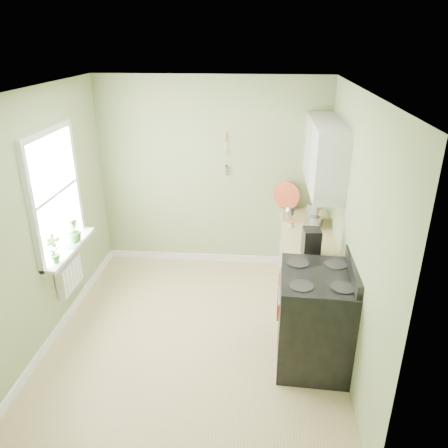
# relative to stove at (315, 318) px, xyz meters

# --- Properties ---
(floor) EXTENTS (3.20, 3.60, 0.02)m
(floor) POSITION_rel_stove_xyz_m (-1.28, 0.33, -0.53)
(floor) COLOR tan
(floor) RESTS_ON ground
(ceiling) EXTENTS (3.20, 3.60, 0.02)m
(ceiling) POSITION_rel_stove_xyz_m (-1.28, 0.33, 2.19)
(ceiling) COLOR white
(ceiling) RESTS_ON wall_back
(wall_back) EXTENTS (3.20, 0.02, 2.70)m
(wall_back) POSITION_rel_stove_xyz_m (-1.28, 2.14, 0.83)
(wall_back) COLOR #8F9F6C
(wall_back) RESTS_ON floor
(wall_left) EXTENTS (0.02, 3.60, 2.70)m
(wall_left) POSITION_rel_stove_xyz_m (-2.89, 0.33, 0.83)
(wall_left) COLOR #8F9F6C
(wall_left) RESTS_ON floor
(wall_right) EXTENTS (0.02, 3.60, 2.70)m
(wall_right) POSITION_rel_stove_xyz_m (0.33, 0.33, 0.83)
(wall_right) COLOR #8F9F6C
(wall_right) RESTS_ON floor
(base_cabinets) EXTENTS (0.60, 1.60, 0.87)m
(base_cabinets) POSITION_rel_stove_xyz_m (0.02, 1.33, -0.09)
(base_cabinets) COLOR silver
(base_cabinets) RESTS_ON floor
(countertop) EXTENTS (0.64, 1.60, 0.04)m
(countertop) POSITION_rel_stove_xyz_m (0.01, 1.33, 0.37)
(countertop) COLOR #CDB97D
(countertop) RESTS_ON base_cabinets
(upper_cabinets) EXTENTS (0.35, 1.40, 0.80)m
(upper_cabinets) POSITION_rel_stove_xyz_m (0.15, 1.43, 1.33)
(upper_cabinets) COLOR silver
(upper_cabinets) RESTS_ON wall_right
(window) EXTENTS (0.06, 1.14, 1.44)m
(window) POSITION_rel_stove_xyz_m (-2.86, 0.63, 1.03)
(window) COLOR white
(window) RESTS_ON wall_left
(window_sill) EXTENTS (0.18, 1.14, 0.04)m
(window_sill) POSITION_rel_stove_xyz_m (-2.79, 0.63, 0.36)
(window_sill) COLOR white
(window_sill) RESTS_ON wall_left
(radiator) EXTENTS (0.12, 0.50, 0.35)m
(radiator) POSITION_rel_stove_xyz_m (-2.82, 0.58, 0.03)
(radiator) COLOR white
(radiator) RESTS_ON wall_left
(wall_utensils) EXTENTS (0.02, 0.14, 0.58)m
(wall_utensils) POSITION_rel_stove_xyz_m (-1.08, 2.11, 1.04)
(wall_utensils) COLOR #CDB97D
(wall_utensils) RESTS_ON wall_back
(stove) EXTENTS (0.78, 0.88, 1.16)m
(stove) POSITION_rel_stove_xyz_m (0.00, 0.00, 0.00)
(stove) COLOR black
(stove) RESTS_ON floor
(stand_mixer) EXTENTS (0.27, 0.33, 0.36)m
(stand_mixer) POSITION_rel_stove_xyz_m (0.09, 1.47, 0.54)
(stand_mixer) COLOR #B2B2B7
(stand_mixer) RESTS_ON countertop
(kettle) EXTENTS (0.20, 0.12, 0.20)m
(kettle) POSITION_rel_stove_xyz_m (-0.23, 1.59, 0.49)
(kettle) COLOR silver
(kettle) RESTS_ON countertop
(coffee_maker) EXTENTS (0.20, 0.22, 0.32)m
(coffee_maker) POSITION_rel_stove_xyz_m (-0.03, 0.63, 0.54)
(coffee_maker) COLOR black
(coffee_maker) RESTS_ON countertop
(red_tray) EXTENTS (0.38, 0.22, 0.39)m
(red_tray) POSITION_rel_stove_xyz_m (-0.23, 2.05, 0.58)
(red_tray) COLOR #B64327
(red_tray) RESTS_ON countertop
(jar) EXTENTS (0.07, 0.07, 0.08)m
(jar) POSITION_rel_stove_xyz_m (-0.19, 1.39, 0.43)
(jar) COLOR #B5A796
(jar) RESTS_ON countertop
(plant_a) EXTENTS (0.20, 0.17, 0.33)m
(plant_a) POSITION_rel_stove_xyz_m (-2.78, 0.25, 0.54)
(plant_a) COLOR #356929
(plant_a) RESTS_ON window_sill
(plant_b) EXTENTS (0.18, 0.19, 0.27)m
(plant_b) POSITION_rel_stove_xyz_m (-2.78, 0.77, 0.51)
(plant_b) COLOR #356929
(plant_b) RESTS_ON window_sill
(plant_c) EXTENTS (0.21, 0.21, 0.30)m
(plant_c) POSITION_rel_stove_xyz_m (-2.78, 0.79, 0.52)
(plant_c) COLOR #356929
(plant_c) RESTS_ON window_sill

